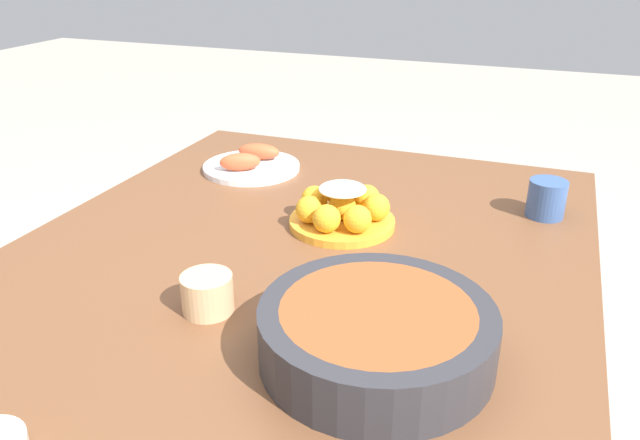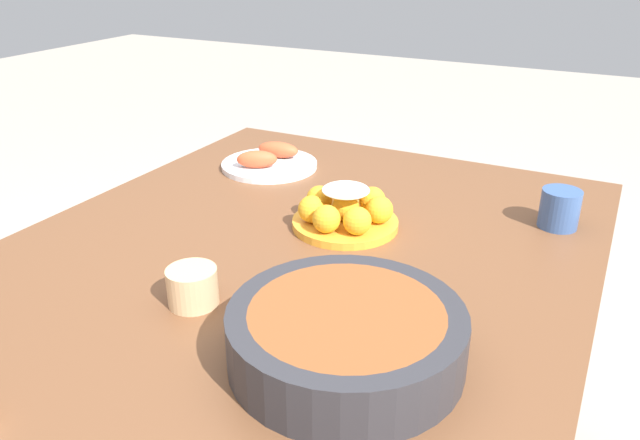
{
  "view_description": "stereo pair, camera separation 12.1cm",
  "coord_description": "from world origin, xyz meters",
  "px_view_note": "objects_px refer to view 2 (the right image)",
  "views": [
    {
      "loc": [
        0.96,
        0.41,
        1.28
      ],
      "look_at": [
        -0.07,
        0.02,
        0.77
      ],
      "focal_mm": 35.0,
      "sensor_mm": 36.0,
      "label": 1
    },
    {
      "loc": [
        0.91,
        0.52,
        1.28
      ],
      "look_at": [
        -0.07,
        0.02,
        0.77
      ],
      "focal_mm": 35.0,
      "sensor_mm": 36.0,
      "label": 2
    }
  ],
  "objects_px": {
    "serving_bowl": "(346,335)",
    "cup_near": "(193,287)",
    "seafood_platter": "(269,162)",
    "dining_table": "(294,289)",
    "cup_far": "(560,209)",
    "cake_plate": "(345,211)"
  },
  "relations": [
    {
      "from": "cake_plate",
      "to": "cup_near",
      "type": "bearing_deg",
      "value": -14.11
    },
    {
      "from": "dining_table",
      "to": "cake_plate",
      "type": "height_order",
      "value": "cake_plate"
    },
    {
      "from": "serving_bowl",
      "to": "seafood_platter",
      "type": "height_order",
      "value": "serving_bowl"
    },
    {
      "from": "serving_bowl",
      "to": "cup_near",
      "type": "distance_m",
      "value": 0.29
    },
    {
      "from": "seafood_platter",
      "to": "cup_far",
      "type": "distance_m",
      "value": 0.72
    },
    {
      "from": "serving_bowl",
      "to": "cup_far",
      "type": "height_order",
      "value": "serving_bowl"
    },
    {
      "from": "cake_plate",
      "to": "cup_far",
      "type": "bearing_deg",
      "value": 117.23
    },
    {
      "from": "serving_bowl",
      "to": "seafood_platter",
      "type": "xyz_separation_m",
      "value": [
        -0.64,
        -0.52,
        -0.03
      ]
    },
    {
      "from": "dining_table",
      "to": "cup_far",
      "type": "height_order",
      "value": "cup_far"
    },
    {
      "from": "dining_table",
      "to": "serving_bowl",
      "type": "distance_m",
      "value": 0.37
    },
    {
      "from": "serving_bowl",
      "to": "cup_near",
      "type": "xyz_separation_m",
      "value": [
        -0.03,
        -0.28,
        -0.01
      ]
    },
    {
      "from": "seafood_platter",
      "to": "dining_table",
      "type": "bearing_deg",
      "value": 36.71
    },
    {
      "from": "serving_bowl",
      "to": "cake_plate",
      "type": "bearing_deg",
      "value": -154.8
    },
    {
      "from": "dining_table",
      "to": "cake_plate",
      "type": "relative_size",
      "value": 6.1
    },
    {
      "from": "dining_table",
      "to": "cake_plate",
      "type": "bearing_deg",
      "value": 163.55
    },
    {
      "from": "serving_bowl",
      "to": "cup_far",
      "type": "distance_m",
      "value": 0.63
    },
    {
      "from": "seafood_platter",
      "to": "cup_far",
      "type": "height_order",
      "value": "cup_far"
    },
    {
      "from": "seafood_platter",
      "to": "cup_near",
      "type": "xyz_separation_m",
      "value": [
        0.62,
        0.23,
        0.02
      ]
    },
    {
      "from": "seafood_platter",
      "to": "cup_near",
      "type": "relative_size",
      "value": 2.98
    },
    {
      "from": "cup_far",
      "to": "dining_table",
      "type": "bearing_deg",
      "value": -51.51
    },
    {
      "from": "dining_table",
      "to": "cup_near",
      "type": "xyz_separation_m",
      "value": [
        0.23,
        -0.05,
        0.12
      ]
    },
    {
      "from": "cake_plate",
      "to": "serving_bowl",
      "type": "xyz_separation_m",
      "value": [
        0.4,
        0.19,
        0.01
      ]
    }
  ]
}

